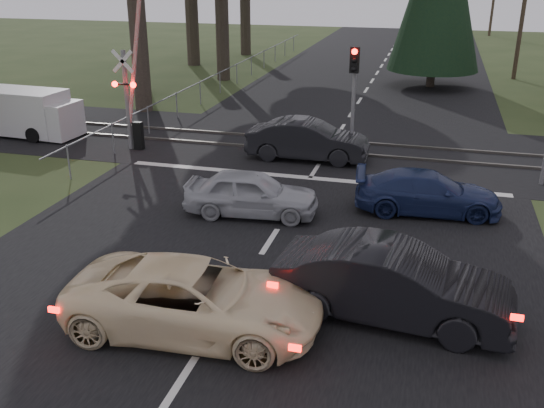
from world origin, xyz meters
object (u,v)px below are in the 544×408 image
(traffic_signal_center, at_px, (354,84))
(silver_car, at_px, (252,193))
(dark_car_far, at_px, (308,140))
(white_van, at_px, (24,113))
(blue_sedan, at_px, (428,193))
(crossing_signal, at_px, (132,97))
(dark_hatchback, at_px, (393,284))
(utility_pole_mid, at_px, (525,0))
(cream_coupe, at_px, (195,299))

(traffic_signal_center, height_order, silver_car, traffic_signal_center)
(dark_car_far, bearing_deg, white_van, 88.42)
(blue_sedan, height_order, white_van, white_van)
(crossing_signal, xyz_separation_m, dark_car_far, (6.74, 0.48, -1.32))
(crossing_signal, bearing_deg, dark_hatchback, -42.23)
(white_van, bearing_deg, utility_pole_mid, 46.06)
(utility_pole_mid, distance_m, dark_hatchback, 30.56)
(dark_car_far, distance_m, white_van, 12.19)
(cream_coupe, distance_m, dark_hatchback, 3.97)
(cream_coupe, height_order, dark_car_far, dark_car_far)
(utility_pole_mid, height_order, dark_car_far, utility_pole_mid)
(dark_car_far, height_order, white_van, white_van)
(silver_car, bearing_deg, blue_sedan, -78.19)
(blue_sedan, bearing_deg, white_van, 69.58)
(crossing_signal, xyz_separation_m, utility_pole_mid, (15.77, 20.21, 2.67))
(dark_hatchback, height_order, white_van, white_van)
(dark_hatchback, bearing_deg, silver_car, 49.31)
(utility_pole_mid, height_order, cream_coupe, utility_pole_mid)
(utility_pole_mid, bearing_deg, dark_hatchback, -99.76)
(silver_car, bearing_deg, utility_pole_mid, -25.86)
(cream_coupe, bearing_deg, dark_hatchback, -71.92)
(crossing_signal, relative_size, traffic_signal_center, 1.70)
(utility_pole_mid, distance_m, blue_sedan, 24.63)
(crossing_signal, xyz_separation_m, silver_car, (6.28, -5.14, -1.40))
(utility_pole_mid, relative_size, blue_sedan, 2.15)
(traffic_signal_center, relative_size, white_van, 0.82)
(utility_pole_mid, bearing_deg, cream_coupe, -105.75)
(utility_pole_mid, bearing_deg, crossing_signal, -127.97)
(dark_car_far, bearing_deg, cream_coupe, -179.60)
(utility_pole_mid, distance_m, cream_coupe, 32.79)
(cream_coupe, distance_m, blue_sedan, 8.59)
(silver_car, xyz_separation_m, white_van, (-11.73, 5.83, 0.32))
(utility_pole_mid, relative_size, dark_hatchback, 1.88)
(cream_coupe, relative_size, dark_car_far, 1.13)
(dark_hatchback, relative_size, white_van, 0.95)
(blue_sedan, xyz_separation_m, dark_car_far, (-4.43, 4.11, 0.13))
(cream_coupe, bearing_deg, white_van, 43.11)
(traffic_signal_center, bearing_deg, crossing_signal, -173.85)
(traffic_signal_center, relative_size, dark_hatchback, 0.86)
(dark_hatchback, bearing_deg, cream_coupe, 116.73)
(crossing_signal, xyz_separation_m, cream_coupe, (6.94, -11.10, -1.36))
(crossing_signal, relative_size, white_van, 1.39)
(dark_hatchback, relative_size, dark_car_far, 1.08)
(traffic_signal_center, bearing_deg, white_van, -179.16)
(dark_hatchback, xyz_separation_m, white_van, (-16.09, 10.35, 0.19))
(blue_sedan, bearing_deg, silver_car, 101.31)
(traffic_signal_center, distance_m, dark_hatchback, 11.00)
(cream_coupe, height_order, silver_car, cream_coupe)
(traffic_signal_center, xyz_separation_m, dark_car_far, (-1.53, -0.41, -2.07))
(dark_hatchback, bearing_deg, traffic_signal_center, 17.98)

